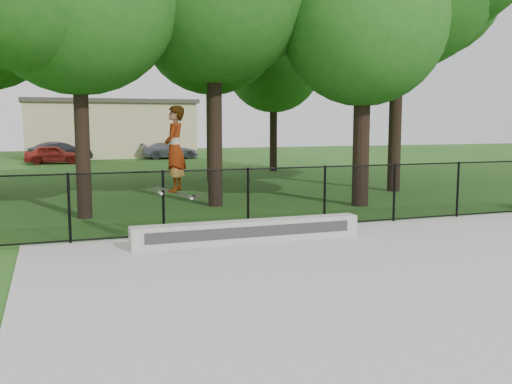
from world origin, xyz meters
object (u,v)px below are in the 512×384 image
grind_ledge (249,231)px  car_b (61,152)px  car_a (54,154)px  skater_airborne (175,150)px  car_c (170,151)px

grind_ledge → car_b: (-3.30, 28.98, 0.36)m
car_b → car_a: bearing=149.6°
grind_ledge → skater_airborne: skater_airborne is taller
car_b → car_c: (7.50, 0.58, -0.07)m
car_b → skater_airborne: skater_airborne is taller
car_c → grind_ledge: bearing=173.5°
grind_ledge → car_c: size_ratio=1.36×
car_b → skater_airborne: (1.67, -29.24, 1.41)m
car_a → car_b: size_ratio=0.96×
car_b → car_c: bearing=-103.4°
car_a → car_c: (7.96, 2.62, -0.01)m
grind_ledge → car_a: car_a is taller
grind_ledge → car_a: bearing=97.9°
car_c → skater_airborne: size_ratio=1.94×
skater_airborne → car_b: bearing=93.3°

